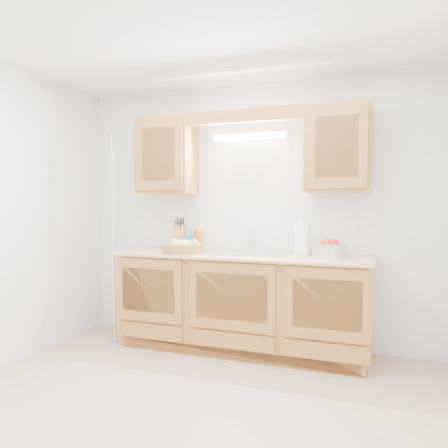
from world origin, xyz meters
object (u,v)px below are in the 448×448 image
at_px(paper_towel, 302,238).
at_px(apple_bowl, 329,249).
at_px(knife_block, 179,237).
at_px(fruit_basket, 183,246).

relative_size(paper_towel, apple_bowl, 1.07).
bearing_deg(knife_block, paper_towel, -27.10).
xyz_separation_m(fruit_basket, apple_bowl, (1.32, 0.13, 0.01)).
bearing_deg(apple_bowl, knife_block, 173.18).
bearing_deg(paper_towel, fruit_basket, -171.25).
relative_size(fruit_basket, paper_towel, 1.09).
relative_size(fruit_basket, knife_block, 1.20).
bearing_deg(apple_bowl, fruit_basket, -174.28).
relative_size(knife_block, paper_towel, 0.90).
height_order(knife_block, apple_bowl, knife_block).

